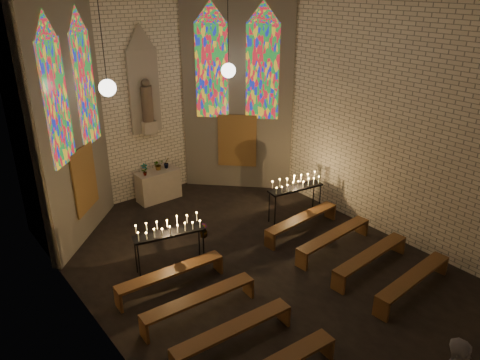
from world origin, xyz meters
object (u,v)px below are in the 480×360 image
at_px(votive_stand_left, 169,230).
at_px(aisle_flower_pot, 203,230).
at_px(altar, 158,185).
at_px(votive_stand_right, 296,185).

bearing_deg(votive_stand_left, aisle_flower_pot, 40.61).
distance_m(altar, aisle_flower_pot, 2.95).
xyz_separation_m(aisle_flower_pot, votive_stand_left, (-1.51, -0.78, 0.91)).
bearing_deg(votive_stand_right, aisle_flower_pot, 174.30).
relative_size(altar, votive_stand_left, 0.77).
height_order(votive_stand_left, votive_stand_right, votive_stand_left).
xyz_separation_m(aisle_flower_pot, votive_stand_right, (2.82, -0.76, 0.89)).
bearing_deg(altar, votive_stand_left, -114.88).
relative_size(votive_stand_left, votive_stand_right, 1.02).
distance_m(aisle_flower_pot, votive_stand_left, 1.93).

